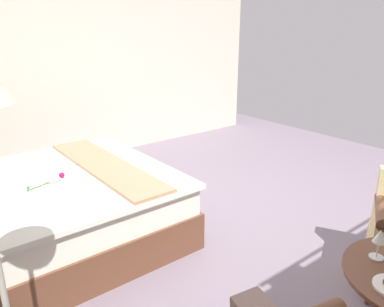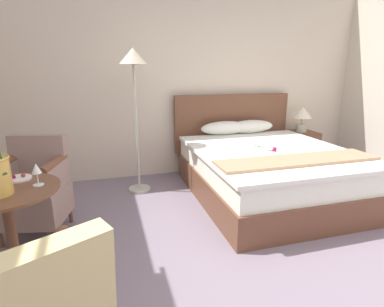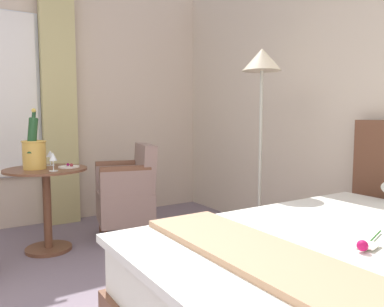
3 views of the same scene
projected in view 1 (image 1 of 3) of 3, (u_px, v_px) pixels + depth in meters
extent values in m
plane|color=slate|center=(233.00, 224.00, 3.66)|extent=(6.99, 6.99, 0.00)
cube|color=beige|center=(97.00, 60.00, 5.29)|extent=(0.12, 5.53, 2.75)
cube|color=brown|center=(48.00, 230.00, 3.23)|extent=(1.71, 2.09, 0.33)
cube|color=white|center=(44.00, 200.00, 3.13)|extent=(1.66, 2.03, 0.24)
cube|color=white|center=(49.00, 183.00, 3.12)|extent=(1.74, 1.96, 0.04)
cube|color=tan|center=(105.00, 166.00, 3.41)|extent=(1.71, 0.38, 0.03)
cylinder|color=#2D6628|center=(45.00, 184.00, 3.03)|extent=(0.12, 0.32, 0.01)
sphere|color=#B20F4C|center=(62.00, 175.00, 3.16)|extent=(0.05, 0.05, 0.05)
ellipsoid|color=#33702D|center=(28.00, 187.00, 2.95)|extent=(0.05, 0.05, 0.01)
cube|color=white|center=(54.00, 180.00, 3.10)|extent=(0.10, 0.12, 0.00)
cylinder|color=#B9BBAC|center=(2.00, 286.00, 1.56)|extent=(0.03, 0.03, 1.54)
cylinder|color=white|center=(376.00, 257.00, 1.87)|extent=(0.07, 0.07, 0.01)
cylinder|color=white|center=(378.00, 249.00, 1.85)|extent=(0.01, 0.01, 0.08)
cone|color=white|center=(380.00, 236.00, 1.83)|extent=(0.07, 0.07, 0.07)
cylinder|color=brown|center=(368.00, 297.00, 2.59)|extent=(0.04, 0.04, 0.12)
cylinder|color=brown|center=(368.00, 263.00, 2.95)|extent=(0.04, 0.04, 0.12)
cube|color=#D8C483|center=(380.00, 224.00, 2.60)|extent=(0.30, 0.45, 0.22)
cylinder|color=brown|center=(382.00, 210.00, 2.56)|extent=(0.30, 0.45, 0.09)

